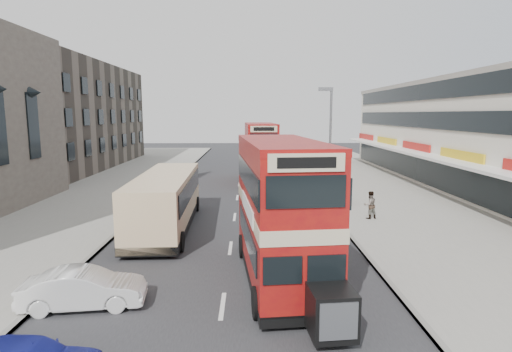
% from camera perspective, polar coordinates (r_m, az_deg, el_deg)
% --- Properties ---
extents(ground, '(160.00, 160.00, 0.00)m').
position_cam_1_polar(ground, '(12.69, -5.23, -21.34)').
color(ground, '#28282B').
rests_on(ground, ground).
extents(road_surface, '(12.00, 90.00, 0.01)m').
position_cam_1_polar(road_surface, '(31.62, -2.59, -2.98)').
color(road_surface, '#28282B').
rests_on(road_surface, ground).
extents(pavement_right, '(12.00, 90.00, 0.15)m').
position_cam_1_polar(pavement_right, '(33.49, 18.42, -2.64)').
color(pavement_right, gray).
rests_on(pavement_right, ground).
extents(pavement_left, '(12.00, 90.00, 0.15)m').
position_cam_1_polar(pavement_left, '(34.12, -23.20, -2.70)').
color(pavement_left, gray).
rests_on(pavement_left, ground).
extents(kerb_left, '(0.20, 90.00, 0.16)m').
position_cam_1_polar(kerb_left, '(32.36, -13.47, -2.82)').
color(kerb_left, gray).
rests_on(kerb_left, ground).
extents(kerb_right, '(0.20, 90.00, 0.16)m').
position_cam_1_polar(kerb_right, '(32.02, 8.40, -2.79)').
color(kerb_right, gray).
rests_on(kerb_right, ground).
extents(brick_terrace, '(14.00, 28.00, 12.00)m').
position_cam_1_polar(brick_terrace, '(54.06, -26.29, 7.33)').
color(brick_terrace, '#66594C').
rests_on(brick_terrace, ground).
extents(commercial_row, '(9.90, 46.20, 9.30)m').
position_cam_1_polar(commercial_row, '(38.12, 29.12, 5.03)').
color(commercial_row, beige).
rests_on(commercial_row, ground).
extents(street_lamp, '(1.00, 0.20, 8.12)m').
position_cam_1_polar(street_lamp, '(29.55, 10.03, 5.44)').
color(street_lamp, slate).
rests_on(street_lamp, ground).
extents(bus_main, '(3.42, 9.48, 5.18)m').
position_cam_1_polar(bus_main, '(15.67, 3.46, -4.70)').
color(bus_main, black).
rests_on(bus_main, ground).
extents(bus_second, '(2.99, 9.62, 5.28)m').
position_cam_1_polar(bus_second, '(38.34, 0.62, 3.25)').
color(bus_second, black).
rests_on(bus_second, ground).
extents(coach, '(3.08, 10.72, 2.82)m').
position_cam_1_polar(coach, '(23.43, -12.28, -3.11)').
color(coach, black).
rests_on(coach, ground).
extents(car_left_front, '(4.06, 1.84, 1.29)m').
position_cam_1_polar(car_left_front, '(15.16, -22.60, -14.10)').
color(car_left_front, white).
rests_on(car_left_front, ground).
extents(car_right_a, '(5.01, 2.48, 1.40)m').
position_cam_1_polar(car_right_a, '(29.48, 7.78, -2.52)').
color(car_right_a, '#A2101F').
rests_on(car_right_a, ground).
extents(car_right_b, '(4.41, 2.44, 1.17)m').
position_cam_1_polar(car_right_b, '(30.86, 6.20, -2.21)').
color(car_right_b, orange).
rests_on(car_right_b, ground).
extents(car_right_c, '(4.34, 1.96, 1.44)m').
position_cam_1_polar(car_right_c, '(41.79, 4.24, 0.83)').
color(car_right_c, '#5899B0').
rests_on(car_right_c, ground).
extents(pedestrian_near, '(0.71, 0.57, 1.66)m').
position_cam_1_polar(pedestrian_near, '(25.52, 15.40, -3.83)').
color(pedestrian_near, gray).
rests_on(pedestrian_near, pavement_right).
extents(pedestrian_far, '(1.16, 0.98, 1.86)m').
position_cam_1_polar(pedestrian_far, '(41.11, 9.37, 1.11)').
color(pedestrian_far, gray).
rests_on(pedestrian_far, pavement_right).
extents(cyclist, '(0.68, 1.71, 2.03)m').
position_cam_1_polar(cyclist, '(31.35, 6.09, -1.86)').
color(cyclist, gray).
rests_on(cyclist, ground).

